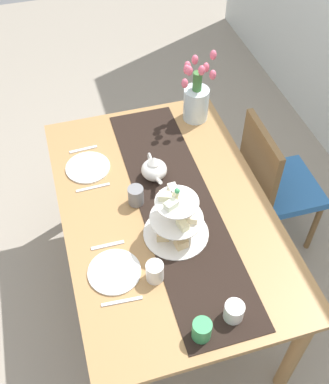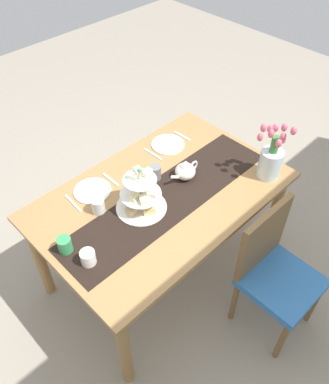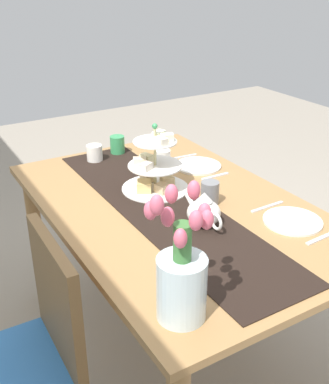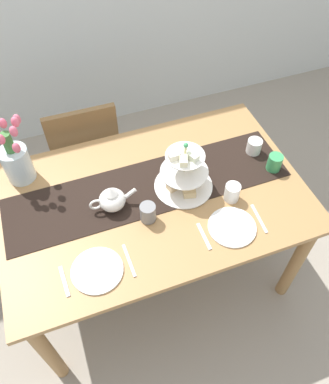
% 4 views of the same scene
% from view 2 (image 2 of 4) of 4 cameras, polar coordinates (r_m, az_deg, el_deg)
% --- Properties ---
extents(ground_plane, '(8.00, 8.00, 0.00)m').
position_cam_2_polar(ground_plane, '(3.02, -0.31, -10.73)').
color(ground_plane, gray).
extents(dining_table, '(1.54, 0.99, 0.78)m').
position_cam_2_polar(dining_table, '(2.50, -0.37, -2.02)').
color(dining_table, '#A37747').
rests_on(dining_table, ground_plane).
extents(chair_left, '(0.43, 0.43, 0.91)m').
position_cam_2_polar(chair_left, '(2.49, 15.43, -10.58)').
color(chair_left, brown).
rests_on(chair_left, ground_plane).
extents(table_runner, '(1.46, 0.36, 0.00)m').
position_cam_2_polar(table_runner, '(2.39, 0.55, -0.88)').
color(table_runner, black).
rests_on(table_runner, dining_table).
extents(tiered_cake_stand, '(0.30, 0.30, 0.30)m').
position_cam_2_polar(tiered_cake_stand, '(2.27, -3.40, -0.75)').
color(tiered_cake_stand, beige).
rests_on(tiered_cake_stand, table_runner).
extents(teapot, '(0.24, 0.13, 0.14)m').
position_cam_2_polar(teapot, '(2.49, 3.01, 3.08)').
color(teapot, white).
rests_on(teapot, table_runner).
extents(tulip_vase, '(0.17, 0.21, 0.41)m').
position_cam_2_polar(tulip_vase, '(2.53, 15.10, 4.68)').
color(tulip_vase, silver).
rests_on(tulip_vase, dining_table).
extents(cream_jug, '(0.08, 0.08, 0.08)m').
position_cam_2_polar(cream_jug, '(2.09, -10.94, -9.27)').
color(cream_jug, white).
rests_on(cream_jug, dining_table).
extents(dinner_plate_left, '(0.23, 0.23, 0.01)m').
position_cam_2_polar(dinner_plate_left, '(2.77, 0.48, 6.85)').
color(dinner_plate_left, white).
rests_on(dinner_plate_left, dining_table).
extents(fork_left, '(0.02, 0.15, 0.01)m').
position_cam_2_polar(fork_left, '(2.86, 2.56, 8.07)').
color(fork_left, silver).
rests_on(fork_left, dining_table).
extents(knife_left, '(0.02, 0.17, 0.01)m').
position_cam_2_polar(knife_left, '(2.70, -1.71, 5.49)').
color(knife_left, silver).
rests_on(knife_left, dining_table).
extents(dinner_plate_right, '(0.23, 0.23, 0.01)m').
position_cam_2_polar(dinner_plate_right, '(2.47, -10.33, 0.17)').
color(dinner_plate_right, white).
rests_on(dinner_plate_right, dining_table).
extents(fork_right, '(0.02, 0.15, 0.01)m').
position_cam_2_polar(fork_right, '(2.53, -7.73, 1.76)').
color(fork_right, silver).
rests_on(fork_right, dining_table).
extents(knife_right, '(0.03, 0.17, 0.01)m').
position_cam_2_polar(knife_right, '(2.42, -13.04, -1.56)').
color(knife_right, silver).
rests_on(knife_right, dining_table).
extents(mug_grey, '(0.08, 0.08, 0.09)m').
position_cam_2_polar(mug_grey, '(2.48, -1.37, 2.85)').
color(mug_grey, slate).
rests_on(mug_grey, table_runner).
extents(mug_white_text, '(0.08, 0.08, 0.09)m').
position_cam_2_polar(mug_white_text, '(2.32, -9.54, -1.97)').
color(mug_white_text, white).
rests_on(mug_white_text, dining_table).
extents(mug_orange, '(0.08, 0.08, 0.09)m').
position_cam_2_polar(mug_orange, '(2.16, -14.14, -7.40)').
color(mug_orange, '#389356').
rests_on(mug_orange, dining_table).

